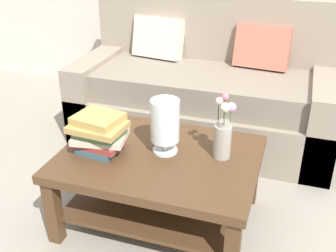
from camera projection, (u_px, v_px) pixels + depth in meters
The scene contains 6 objects.
ground_plane at pixel (165, 187), 2.70m from camera, with size 10.00×10.00×0.00m, color gray.
couch at pixel (205, 92), 3.22m from camera, with size 1.95×0.90×1.06m.
coffee_table at pixel (160, 174), 2.27m from camera, with size 1.06×0.79×0.44m.
book_stack_main at pixel (99, 133), 2.20m from camera, with size 0.31×0.27×0.21m.
glass_hurricane_vase at pixel (165, 123), 2.17m from camera, with size 0.16×0.16×0.30m.
flower_pitcher at pixel (223, 134), 2.13m from camera, with size 0.11×0.11×0.36m.
Camera 1 is at (0.72, -2.10, 1.58)m, focal length 43.88 mm.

